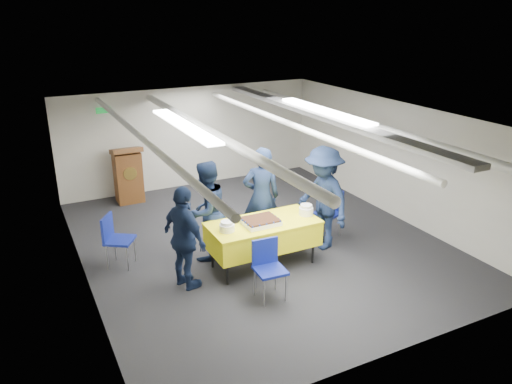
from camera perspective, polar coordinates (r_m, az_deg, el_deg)
ground at (r=9.07m, az=0.34°, el=-5.67°), size 7.00×7.00×0.00m
room_shell at (r=8.83m, az=-0.31°, el=6.13°), size 6.00×7.00×2.30m
serving_table at (r=8.04m, az=0.82°, el=-4.83°), size 1.78×0.85×0.77m
sheet_cake at (r=7.87m, az=0.52°, el=-3.36°), size 0.56×0.44×0.10m
plate_stack_left at (r=7.63m, az=-3.34°, el=-3.96°), size 0.23×0.23×0.16m
plate_stack_right at (r=8.24m, az=5.74°, el=-2.07°), size 0.23×0.23×0.18m
podium at (r=11.04m, az=-14.41°, el=1.96°), size 0.62×0.53×1.25m
chair_near at (r=7.25m, az=1.36°, el=-8.09°), size 0.45×0.45×0.87m
chair_right at (r=9.25m, az=8.48°, el=-1.78°), size 0.55×0.55×0.87m
chair_left at (r=8.38m, az=-15.88°, el=-4.79°), size 0.58×0.58×0.87m
sailor_a at (r=8.66m, az=0.60°, el=-0.54°), size 0.74×0.59×1.78m
sailor_b at (r=8.23m, az=-5.71°, el=-2.16°), size 1.03×0.96×1.69m
sailor_c at (r=7.41m, az=-8.15°, el=-5.26°), size 0.65×1.01×1.61m
sailor_d at (r=8.62m, az=7.66°, el=-0.69°), size 0.79×1.24×1.82m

